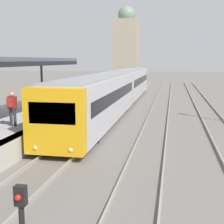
# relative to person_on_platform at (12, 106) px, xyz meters

# --- Properties ---
(person_on_platform) EXTENTS (0.40, 0.40, 1.66)m
(person_on_platform) POSITION_rel_person_on_platform_xyz_m (0.00, 0.00, 0.00)
(person_on_platform) COLOR #2D2D33
(person_on_platform) RESTS_ON station_platform
(train_near) EXTENTS (2.58, 31.24, 3.17)m
(train_near) POSITION_rel_person_on_platform_xyz_m (2.78, 13.73, -0.24)
(train_near) COLOR gold
(train_near) RESTS_ON ground_plane
(distant_domed_building) EXTENTS (4.00, 4.00, 13.28)m
(distant_domed_building) POSITION_rel_person_on_platform_xyz_m (-0.51, 40.76, 4.30)
(distant_domed_building) COLOR gray
(distant_domed_building) RESTS_ON ground_plane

